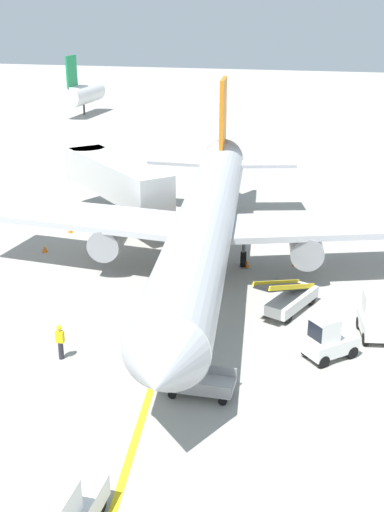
{
  "coord_description": "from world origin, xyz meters",
  "views": [
    {
      "loc": [
        6.24,
        -21.04,
        14.94
      ],
      "look_at": [
        -1.88,
        9.78,
        2.5
      ],
      "focal_mm": 44.61,
      "sensor_mm": 36.0,
      "label": 1
    }
  ],
  "objects_px": {
    "belt_loader_forward_hold": "(289,297)",
    "baggage_tug_near_wing": "(328,340)",
    "airliner": "(206,220)",
    "baggage_tug_by_cargo_door": "(374,318)",
    "safety_cone_wingtip_left": "(45,249)",
    "safety_cone_nose_left": "(295,263)",
    "baggage_cart_loaded": "(200,384)",
    "ground_crew_marshaller": "(60,341)",
    "jet_bridge": "(110,175)",
    "safety_cone_tail_area": "(247,264)",
    "safety_cone_wingtip_right": "(70,230)"
  },
  "relations": [
    {
      "from": "jet_bridge",
      "to": "safety_cone_nose_left",
      "type": "distance_m",
      "value": 15.78
    },
    {
      "from": "safety_cone_nose_left",
      "to": "safety_cone_wingtip_left",
      "type": "distance_m",
      "value": 16.25
    },
    {
      "from": "baggage_tug_by_cargo_door",
      "to": "belt_loader_forward_hold",
      "type": "bearing_deg",
      "value": 159.32
    },
    {
      "from": "belt_loader_forward_hold",
      "to": "ground_crew_marshaller",
      "type": "distance_m",
      "value": 12.09
    },
    {
      "from": "safety_cone_wingtip_right",
      "to": "safety_cone_tail_area",
      "type": "height_order",
      "value": "same"
    },
    {
      "from": "airliner",
      "to": "baggage_tug_by_cargo_door",
      "type": "bearing_deg",
      "value": -29.1
    },
    {
      "from": "ground_crew_marshaller",
      "to": "safety_cone_nose_left",
      "type": "xyz_separation_m",
      "value": [
        9.1,
        13.99,
        -0.69
      ]
    },
    {
      "from": "safety_cone_wingtip_left",
      "to": "jet_bridge",
      "type": "bearing_deg",
      "value": 76.33
    },
    {
      "from": "airliner",
      "to": "safety_cone_wingtip_left",
      "type": "distance_m",
      "value": 11.58
    },
    {
      "from": "baggage_cart_loaded",
      "to": "safety_cone_wingtip_left",
      "type": "xyz_separation_m",
      "value": [
        -13.86,
        13.36,
        -0.25
      ]
    },
    {
      "from": "baggage_tug_by_cargo_door",
      "to": "safety_cone_nose_left",
      "type": "height_order",
      "value": "baggage_tug_by_cargo_door"
    },
    {
      "from": "belt_loader_forward_hold",
      "to": "safety_cone_wingtip_left",
      "type": "xyz_separation_m",
      "value": [
        -16.48,
        4.67,
        -0.56
      ]
    },
    {
      "from": "baggage_tug_by_cargo_door",
      "to": "airliner",
      "type": "bearing_deg",
      "value": 150.9
    },
    {
      "from": "ground_crew_marshaller",
      "to": "safety_cone_wingtip_right",
      "type": "relative_size",
      "value": 3.86
    },
    {
      "from": "jet_bridge",
      "to": "safety_cone_wingtip_right",
      "type": "distance_m",
      "value": 5.07
    },
    {
      "from": "safety_cone_nose_left",
      "to": "baggage_tug_near_wing",
      "type": "bearing_deg",
      "value": -76.41
    },
    {
      "from": "baggage_tug_near_wing",
      "to": "ground_crew_marshaller",
      "type": "xyz_separation_m",
      "value": [
        -11.73,
        -3.14,
        -0.02
      ]
    },
    {
      "from": "safety_cone_wingtip_right",
      "to": "baggage_tug_by_cargo_door",
      "type": "bearing_deg",
      "value": -26.32
    },
    {
      "from": "baggage_tug_by_cargo_door",
      "to": "ground_crew_marshaller",
      "type": "distance_m",
      "value": 14.99
    },
    {
      "from": "jet_bridge",
      "to": "safety_cone_nose_left",
      "type": "xyz_separation_m",
      "value": [
        14.36,
        -5.62,
        -3.32
      ]
    },
    {
      "from": "airliner",
      "to": "safety_cone_nose_left",
      "type": "distance_m",
      "value": 6.55
    },
    {
      "from": "baggage_tug_near_wing",
      "to": "safety_cone_wingtip_left",
      "type": "xyz_separation_m",
      "value": [
        -18.78,
        9.09,
        -0.71
      ]
    },
    {
      "from": "baggage_tug_near_wing",
      "to": "baggage_cart_loaded",
      "type": "xyz_separation_m",
      "value": [
        -4.91,
        -4.27,
        -0.46
      ]
    },
    {
      "from": "jet_bridge",
      "to": "safety_cone_wingtip_right",
      "type": "xyz_separation_m",
      "value": [
        -1.84,
        -3.36,
        -3.32
      ]
    },
    {
      "from": "baggage_tug_by_cargo_door",
      "to": "ground_crew_marshaller",
      "type": "relative_size",
      "value": 1.53
    },
    {
      "from": "baggage_tug_near_wing",
      "to": "safety_cone_nose_left",
      "type": "height_order",
      "value": "baggage_tug_near_wing"
    },
    {
      "from": "airliner",
      "to": "safety_cone_nose_left",
      "type": "xyz_separation_m",
      "value": [
        5.07,
        2.64,
        -3.2
      ]
    },
    {
      "from": "safety_cone_nose_left",
      "to": "jet_bridge",
      "type": "bearing_deg",
      "value": 158.62
    },
    {
      "from": "belt_loader_forward_hold",
      "to": "baggage_tug_near_wing",
      "type": "bearing_deg",
      "value": -62.61
    },
    {
      "from": "airliner",
      "to": "baggage_tug_by_cargo_door",
      "type": "xyz_separation_m",
      "value": [
        9.73,
        -5.42,
        -2.49
      ]
    },
    {
      "from": "baggage_tug_near_wing",
      "to": "safety_cone_wingtip_left",
      "type": "height_order",
      "value": "baggage_tug_near_wing"
    },
    {
      "from": "belt_loader_forward_hold",
      "to": "ground_crew_marshaller",
      "type": "relative_size",
      "value": 3.01
    },
    {
      "from": "ground_crew_marshaller",
      "to": "jet_bridge",
      "type": "bearing_deg",
      "value": 105.01
    },
    {
      "from": "baggage_tug_near_wing",
      "to": "safety_cone_tail_area",
      "type": "xyz_separation_m",
      "value": [
        -5.51,
        9.93,
        -0.71
      ]
    },
    {
      "from": "airliner",
      "to": "baggage_tug_near_wing",
      "type": "xyz_separation_m",
      "value": [
        7.69,
        -8.2,
        -2.49
      ]
    },
    {
      "from": "airliner",
      "to": "safety_cone_tail_area",
      "type": "bearing_deg",
      "value": 38.42
    },
    {
      "from": "safety_cone_wingtip_left",
      "to": "safety_cone_wingtip_right",
      "type": "relative_size",
      "value": 1.0
    },
    {
      "from": "ground_crew_marshaller",
      "to": "safety_cone_wingtip_left",
      "type": "relative_size",
      "value": 3.86
    },
    {
      "from": "baggage_cart_loaded",
      "to": "safety_cone_wingtip_left",
      "type": "distance_m",
      "value": 19.25
    },
    {
      "from": "baggage_tug_by_cargo_door",
      "to": "belt_loader_forward_hold",
      "type": "height_order",
      "value": "belt_loader_forward_hold"
    },
    {
      "from": "baggage_cart_loaded",
      "to": "safety_cone_nose_left",
      "type": "bearing_deg",
      "value": 81.38
    },
    {
      "from": "safety_cone_wingtip_right",
      "to": "jet_bridge",
      "type": "bearing_deg",
      "value": 61.35
    },
    {
      "from": "baggage_cart_loaded",
      "to": "safety_cone_wingtip_left",
      "type": "relative_size",
      "value": 8.6
    },
    {
      "from": "airliner",
      "to": "baggage_tug_by_cargo_door",
      "type": "height_order",
      "value": "airliner"
    },
    {
      "from": "jet_bridge",
      "to": "safety_cone_nose_left",
      "type": "bearing_deg",
      "value": -21.38
    },
    {
      "from": "safety_cone_wingtip_left",
      "to": "airliner",
      "type": "bearing_deg",
      "value": -4.57
    },
    {
      "from": "baggage_tug_near_wing",
      "to": "baggage_tug_by_cargo_door",
      "type": "distance_m",
      "value": 3.46
    },
    {
      "from": "belt_loader_forward_hold",
      "to": "safety_cone_nose_left",
      "type": "height_order",
      "value": "belt_loader_forward_hold"
    },
    {
      "from": "baggage_cart_loaded",
      "to": "safety_cone_tail_area",
      "type": "bearing_deg",
      "value": 92.39
    },
    {
      "from": "baggage_tug_near_wing",
      "to": "ground_crew_marshaller",
      "type": "height_order",
      "value": "baggage_tug_near_wing"
    }
  ]
}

